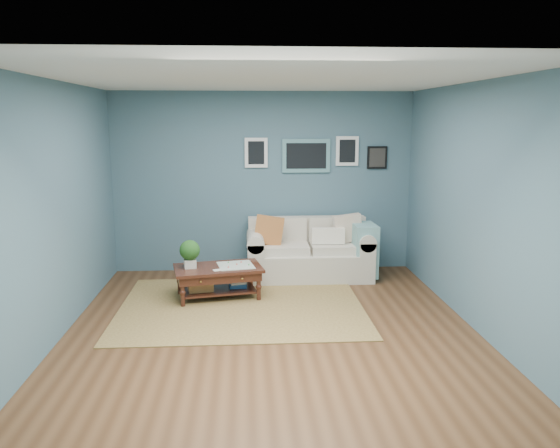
{
  "coord_description": "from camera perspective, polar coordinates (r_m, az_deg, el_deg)",
  "views": [
    {
      "loc": [
        -0.26,
        -5.71,
        2.3
      ],
      "look_at": [
        0.16,
        1.0,
        1.0
      ],
      "focal_mm": 35.0,
      "sensor_mm": 36.0,
      "label": 1
    }
  ],
  "objects": [
    {
      "name": "loveseat",
      "position": [
        8.03,
        3.59,
        -2.85
      ],
      "size": [
        1.85,
        0.84,
        0.95
      ],
      "color": "beige",
      "rests_on": "ground"
    },
    {
      "name": "area_rug",
      "position": [
        6.88,
        -4.04,
        -8.53
      ],
      "size": [
        2.99,
        2.39,
        0.01
      ],
      "primitive_type": "cube",
      "color": "brown",
      "rests_on": "ground"
    },
    {
      "name": "room_shell",
      "position": [
        5.85,
        -0.8,
        1.71
      ],
      "size": [
        5.0,
        5.02,
        2.7
      ],
      "color": "brown",
      "rests_on": "ground"
    },
    {
      "name": "coffee_table",
      "position": [
        7.13,
        -6.96,
        -5.03
      ],
      "size": [
        1.21,
        0.85,
        0.78
      ],
      "rotation": [
        0.0,
        0.0,
        0.19
      ],
      "color": "black",
      "rests_on": "ground"
    }
  ]
}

